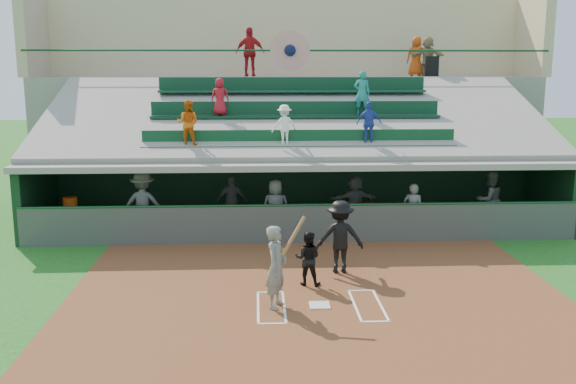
{
  "coord_description": "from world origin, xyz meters",
  "views": [
    {
      "loc": [
        -1.3,
        -12.79,
        4.99
      ],
      "look_at": [
        -0.5,
        3.5,
        1.8
      ],
      "focal_mm": 40.0,
      "sensor_mm": 36.0,
      "label": 1
    }
  ],
  "objects_px": {
    "white_table": "(69,222)",
    "trash_bin": "(432,67)",
    "home_plate": "(320,305)",
    "catcher": "(308,258)",
    "water_cooler": "(70,204)",
    "batter_at_plate": "(277,266)"
  },
  "relations": [
    {
      "from": "catcher",
      "to": "water_cooler",
      "type": "distance_m",
      "value": 8.43
    },
    {
      "from": "catcher",
      "to": "white_table",
      "type": "bearing_deg",
      "value": -23.94
    },
    {
      "from": "home_plate",
      "to": "trash_bin",
      "type": "height_order",
      "value": "trash_bin"
    },
    {
      "from": "catcher",
      "to": "water_cooler",
      "type": "relative_size",
      "value": 2.96
    },
    {
      "from": "white_table",
      "to": "water_cooler",
      "type": "xyz_separation_m",
      "value": [
        0.06,
        0.03,
        0.55
      ]
    },
    {
      "from": "home_plate",
      "to": "white_table",
      "type": "distance_m",
      "value": 9.44
    },
    {
      "from": "white_table",
      "to": "trash_bin",
      "type": "height_order",
      "value": "trash_bin"
    },
    {
      "from": "batter_at_plate",
      "to": "trash_bin",
      "type": "bearing_deg",
      "value": 62.28
    },
    {
      "from": "water_cooler",
      "to": "home_plate",
      "type": "bearing_deg",
      "value": -42.61
    },
    {
      "from": "white_table",
      "to": "trash_bin",
      "type": "bearing_deg",
      "value": 25.96
    },
    {
      "from": "white_table",
      "to": "water_cooler",
      "type": "height_order",
      "value": "water_cooler"
    },
    {
      "from": "catcher",
      "to": "trash_bin",
      "type": "bearing_deg",
      "value": -105.46
    },
    {
      "from": "home_plate",
      "to": "white_table",
      "type": "height_order",
      "value": "white_table"
    },
    {
      "from": "batter_at_plate",
      "to": "white_table",
      "type": "xyz_separation_m",
      "value": [
        -6.08,
        6.33,
        -0.53
      ]
    },
    {
      "from": "home_plate",
      "to": "batter_at_plate",
      "type": "distance_m",
      "value": 1.26
    },
    {
      "from": "white_table",
      "to": "water_cooler",
      "type": "bearing_deg",
      "value": 29.95
    },
    {
      "from": "home_plate",
      "to": "trash_bin",
      "type": "xyz_separation_m",
      "value": [
        5.55,
        12.29,
        4.96
      ]
    },
    {
      "from": "trash_bin",
      "to": "water_cooler",
      "type": "bearing_deg",
      "value": -154.6
    },
    {
      "from": "catcher",
      "to": "trash_bin",
      "type": "distance_m",
      "value": 13.07
    },
    {
      "from": "batter_at_plate",
      "to": "catcher",
      "type": "xyz_separation_m",
      "value": [
        0.76,
        1.36,
        -0.25
      ]
    },
    {
      "from": "home_plate",
      "to": "catcher",
      "type": "distance_m",
      "value": 1.51
    },
    {
      "from": "batter_at_plate",
      "to": "water_cooler",
      "type": "xyz_separation_m",
      "value": [
        -6.02,
        6.37,
        0.02
      ]
    }
  ]
}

